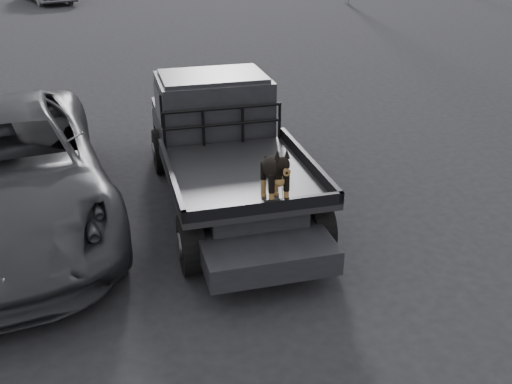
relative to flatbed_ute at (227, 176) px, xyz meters
name	(u,v)px	position (x,y,z in m)	size (l,w,h in m)	color
ground	(240,265)	(-0.22, -1.75, -0.46)	(120.00, 120.00, 0.00)	black
flatbed_ute	(227,176)	(0.00, 0.00, 0.00)	(2.00, 5.40, 0.92)	black
ute_cab	(213,101)	(0.00, 0.95, 0.90)	(1.72, 1.30, 0.88)	black
headache_rack	(223,126)	(0.00, 0.20, 0.74)	(1.80, 0.08, 0.55)	black
dog	(275,174)	(0.18, -1.89, 0.83)	(0.32, 0.60, 0.74)	black
parked_suv	(1,171)	(-3.17, 0.17, 0.37)	(2.76, 5.99, 1.67)	#292A2E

